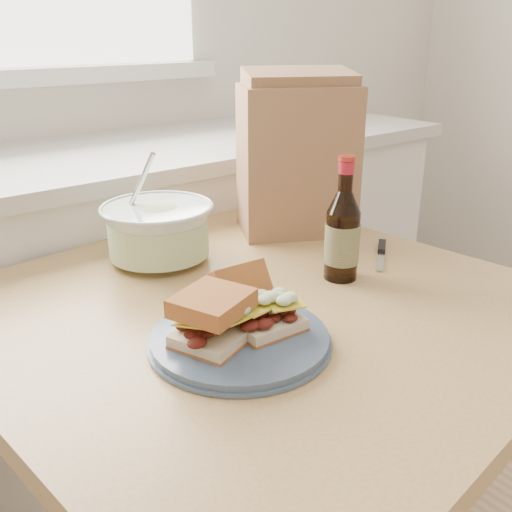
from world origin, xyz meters
TOP-DOWN VIEW (x-y plane):
  - cabinet_run at (-0.00, 1.70)m, footprint 2.50×0.64m
  - dining_table at (0.04, 0.93)m, footprint 1.05×1.05m
  - plate at (-0.08, 0.83)m, footprint 0.28×0.28m
  - sandwich_left at (-0.12, 0.83)m, footprint 0.13×0.13m
  - sandwich_right at (-0.03, 0.84)m, footprint 0.11×0.15m
  - coleslaw_bowl at (0.00, 1.21)m, footprint 0.23×0.23m
  - beer_bottle at (0.23, 0.90)m, footprint 0.07×0.07m
  - knife at (0.40, 0.94)m, footprint 0.14×0.11m
  - paper_bag at (0.36, 1.17)m, footprint 0.31×0.27m

SIDE VIEW (x-z plane):
  - cabinet_run at x=0.00m, z-range 0.00..0.94m
  - dining_table at x=0.04m, z-range 0.28..1.08m
  - knife at x=0.40m, z-range 0.80..0.81m
  - plate at x=-0.08m, z-range 0.80..0.81m
  - sandwich_right at x=-0.03m, z-range 0.80..0.89m
  - sandwich_left at x=-0.12m, z-range 0.81..0.89m
  - coleslaw_bowl at x=0.00m, z-range 0.74..0.97m
  - beer_bottle at x=0.23m, z-range 0.77..1.01m
  - paper_bag at x=0.36m, z-range 0.80..1.14m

